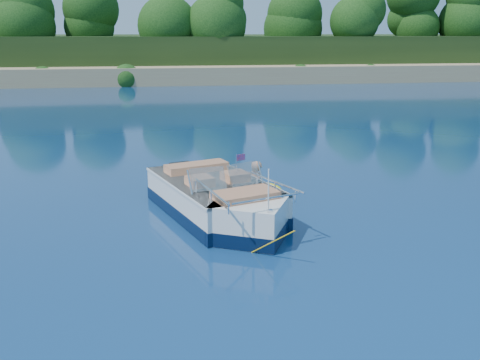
% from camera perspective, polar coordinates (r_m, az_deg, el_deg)
% --- Properties ---
extents(ground, '(160.00, 160.00, 0.00)m').
position_cam_1_polar(ground, '(12.83, 8.57, -4.66)').
color(ground, '#091F3F').
rests_on(ground, ground).
extents(shoreline, '(170.00, 59.00, 6.00)m').
position_cam_1_polar(shoreline, '(75.42, -5.96, 12.83)').
color(shoreline, '#A3825E').
rests_on(shoreline, ground).
extents(treeline, '(150.00, 7.12, 8.19)m').
position_cam_1_polar(treeline, '(52.64, -4.77, 16.72)').
color(treeline, '#301F10').
rests_on(treeline, ground).
extents(motorboat, '(3.30, 5.72, 1.98)m').
position_cam_1_polar(motorboat, '(12.95, -2.09, -2.50)').
color(motorboat, white).
rests_on(motorboat, ground).
extents(tow_tube, '(1.64, 1.64, 0.36)m').
position_cam_1_polar(tow_tube, '(14.77, 1.99, -1.40)').
color(tow_tube, yellow).
rests_on(tow_tube, ground).
extents(boy, '(0.60, 0.96, 1.75)m').
position_cam_1_polar(boy, '(14.76, 1.65, -1.78)').
color(boy, tan).
rests_on(boy, ground).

